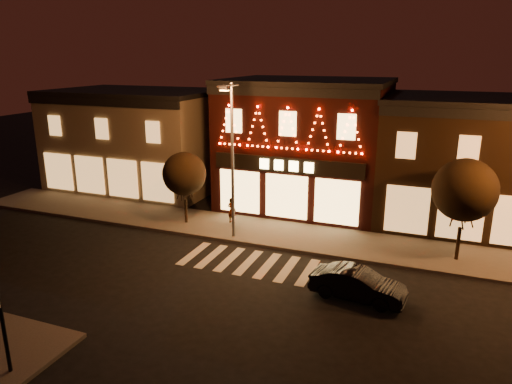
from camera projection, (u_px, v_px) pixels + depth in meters
The scene contains 10 objects.
ground at pixel (212, 300), 19.55m from camera, with size 120.00×120.00×0.00m, color black.
sidewalk_far at pixel (310, 238), 25.98m from camera, with size 44.00×4.00×0.15m, color #47423D.
building_left at pixel (139, 139), 35.59m from camera, with size 12.20×8.28×7.30m.
building_pulp at pixel (306, 144), 30.89m from camera, with size 10.20×8.34×8.30m.
building_right_a at pixel (463, 161), 27.69m from camera, with size 9.20×8.28×7.50m.
streetlamp_mid at pixel (231, 150), 24.51m from camera, with size 0.73×1.89×8.26m.
tree_left at pixel (184, 174), 27.42m from camera, with size 2.54×2.54×4.24m.
tree_right at pixel (465, 190), 22.19m from camera, with size 2.99×2.99×5.00m.
dark_sedan at pixel (358, 284), 19.54m from camera, with size 1.36×3.91×1.29m, color black.
pedestrian at pixel (232, 210), 27.94m from camera, with size 0.56×0.37×1.54m, color gray.
Camera 1 is at (8.10, -15.65, 9.75)m, focal length 33.27 mm.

